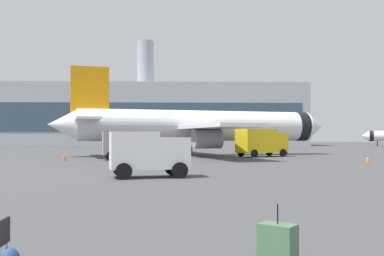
{
  "coord_description": "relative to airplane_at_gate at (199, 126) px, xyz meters",
  "views": [
    {
      "loc": [
        0.04,
        -3.97,
        2.3
      ],
      "look_at": [
        1.12,
        31.18,
        3.0
      ],
      "focal_mm": 42.05,
      "sensor_mm": 36.0,
      "label": 1
    }
  ],
  "objects": [
    {
      "name": "safety_cone_mid",
      "position": [
        -13.37,
        -12.86,
        -3.3
      ],
      "size": [
        0.44,
        0.44,
        0.73
      ],
      "color": "#F2590C",
      "rests_on": "ground"
    },
    {
      "name": "terminal_building",
      "position": [
        -11.29,
        65.18,
        4.55
      ],
      "size": [
        84.3,
        18.04,
        28.15
      ],
      "color": "#9EA3AD",
      "rests_on": "ground"
    },
    {
      "name": "service_truck",
      "position": [
        -7.78,
        -10.5,
        -2.05
      ],
      "size": [
        5.17,
        3.42,
        2.9
      ],
      "color": "gray",
      "rests_on": "ground"
    },
    {
      "name": "airplane_at_gate",
      "position": [
        0.0,
        0.0,
        0.0
      ],
      "size": [
        35.26,
        32.13,
        10.5
      ],
      "color": "white",
      "rests_on": "ground"
    },
    {
      "name": "fuel_truck",
      "position": [
        7.13,
        -4.04,
        -1.88
      ],
      "size": [
        6.42,
        4.97,
        3.2
      ],
      "color": "yellow",
      "rests_on": "ground"
    },
    {
      "name": "rolling_suitcase",
      "position": [
        -0.75,
        -47.86,
        -3.27
      ],
      "size": [
        0.75,
        0.71,
        1.1
      ],
      "color": "#476B4C",
      "rests_on": "ground"
    },
    {
      "name": "safety_cone_near",
      "position": [
        14.32,
        -16.45,
        -3.34
      ],
      "size": [
        0.44,
        0.44,
        0.64
      ],
      "color": "#F2590C",
      "rests_on": "ground"
    },
    {
      "name": "cargo_van",
      "position": [
        -4.23,
        -30.3,
        -2.21
      ],
      "size": [
        4.72,
        3.1,
        2.6
      ],
      "color": "white",
      "rests_on": "ground"
    }
  ]
}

